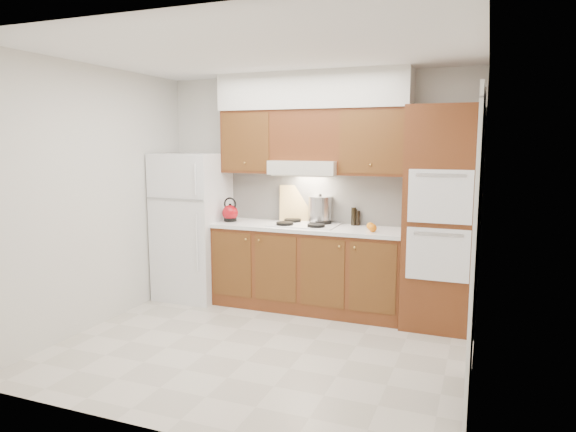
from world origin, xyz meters
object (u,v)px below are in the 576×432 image
(stock_pot, at_px, (320,209))
(oven_cabinet, at_px, (442,218))
(fridge, at_px, (193,226))
(kettle, at_px, (230,213))

(stock_pot, bearing_deg, oven_cabinet, -9.12)
(oven_cabinet, bearing_deg, fridge, -179.30)
(fridge, height_order, kettle, fridge)
(fridge, bearing_deg, kettle, 0.34)
(kettle, height_order, stock_pot, stock_pot)
(fridge, distance_m, kettle, 0.53)
(oven_cabinet, relative_size, stock_pot, 8.17)
(fridge, height_order, oven_cabinet, oven_cabinet)
(fridge, distance_m, oven_cabinet, 2.86)
(oven_cabinet, relative_size, kettle, 11.98)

